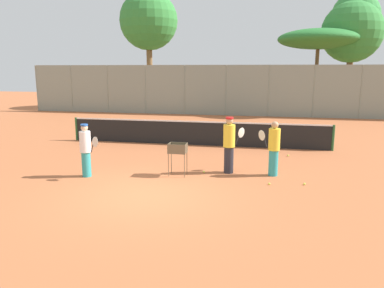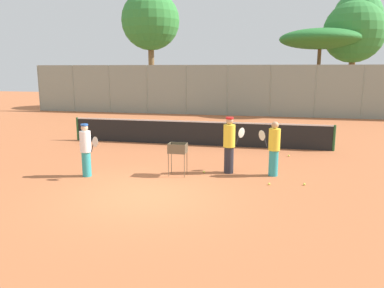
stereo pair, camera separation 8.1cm
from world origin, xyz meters
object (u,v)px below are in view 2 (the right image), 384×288
at_px(player_red_cap, 274,148).
at_px(ball_cart, 178,151).
at_px(tennis_net, 197,133).
at_px(player_yellow_shirt, 86,149).
at_px(parked_car, 166,100).
at_px(player_white_outfit, 229,144).

distance_m(player_red_cap, ball_cart, 2.99).
height_order(tennis_net, player_yellow_shirt, player_yellow_shirt).
bearing_deg(parked_car, player_yellow_shirt, -80.56).
xyz_separation_m(player_red_cap, parked_car, (-9.15, 19.60, -0.22)).
bearing_deg(parked_car, player_white_outfit, -68.37).
distance_m(ball_cart, parked_car, 21.13).
bearing_deg(player_white_outfit, ball_cart, 151.21).
xyz_separation_m(ball_cart, parked_car, (-6.22, 20.19, -0.13)).
bearing_deg(parked_car, tennis_net, -69.20).
relative_size(player_yellow_shirt, parked_car, 0.39).
height_order(tennis_net, player_red_cap, player_red_cap).
relative_size(player_white_outfit, ball_cart, 1.76).
distance_m(tennis_net, ball_cart, 4.81).
relative_size(player_red_cap, parked_car, 0.41).
xyz_separation_m(player_red_cap, player_yellow_shirt, (-5.67, -1.31, -0.03)).
bearing_deg(player_red_cap, player_yellow_shirt, 55.94).
bearing_deg(player_white_outfit, tennis_net, 63.70).
bearing_deg(player_yellow_shirt, tennis_net, 95.82).
bearing_deg(player_yellow_shirt, player_red_cap, 42.13).
xyz_separation_m(player_white_outfit, ball_cart, (-1.54, -0.62, -0.15)).
relative_size(tennis_net, player_white_outfit, 6.36).
xyz_separation_m(tennis_net, parked_car, (-5.85, 15.40, 0.10)).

